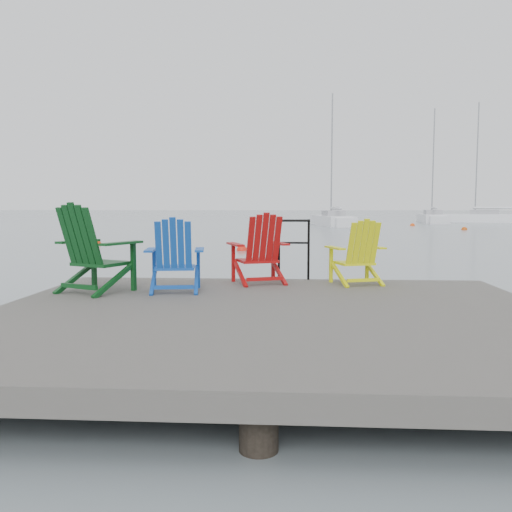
# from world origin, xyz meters

# --- Properties ---
(ground) EXTENTS (400.00, 400.00, 0.00)m
(ground) POSITION_xyz_m (0.00, 0.00, 0.00)
(ground) COLOR slate
(ground) RESTS_ON ground
(dock) EXTENTS (6.00, 5.00, 1.40)m
(dock) POSITION_xyz_m (0.00, 0.00, 0.35)
(dock) COLOR #302D2B
(dock) RESTS_ON ground
(handrail) EXTENTS (0.48, 0.04, 0.90)m
(handrail) POSITION_xyz_m (0.25, 2.45, 1.04)
(handrail) COLOR black
(handrail) RESTS_ON dock
(chair_green) EXTENTS (1.08, 1.03, 1.10)m
(chair_green) POSITION_xyz_m (-2.30, 1.07, 1.06)
(chair_green) COLOR #0A3A14
(chair_green) RESTS_ON dock
(chair_blue) EXTENTS (0.81, 0.76, 0.93)m
(chair_blue) POSITION_xyz_m (-1.27, 1.17, 0.97)
(chair_blue) COLOR #0F43A4
(chair_blue) RESTS_ON dock
(chair_red) EXTENTS (0.93, 0.89, 0.97)m
(chair_red) POSITION_xyz_m (-0.23, 1.98, 0.99)
(chair_red) COLOR #9F0B0B
(chair_red) RESTS_ON dock
(chair_yellow) EXTENTS (0.84, 0.80, 0.89)m
(chair_yellow) POSITION_xyz_m (1.14, 1.99, 0.95)
(chair_yellow) COLOR #DAE00C
(chair_yellow) RESTS_ON dock
(sailboat_near) EXTENTS (3.29, 8.21, 11.08)m
(sailboat_near) POSITION_xyz_m (3.64, 39.51, 0.36)
(sailboat_near) COLOR white
(sailboat_near) RESTS_ON ground
(sailboat_mid) EXTENTS (3.08, 8.30, 11.23)m
(sailboat_mid) POSITION_xyz_m (13.90, 47.88, 0.36)
(sailboat_mid) COLOR white
(sailboat_mid) RESTS_ON ground
(sailboat_far) EXTENTS (8.85, 5.06, 11.86)m
(sailboat_far) POSITION_xyz_m (18.69, 48.66, 0.36)
(sailboat_far) COLOR white
(sailboat_far) RESTS_ON ground
(buoy_a) EXTENTS (0.39, 0.39, 0.39)m
(buoy_a) POSITION_xyz_m (-1.54, 13.72, 0.00)
(buoy_a) COLOR red
(buoy_a) RESTS_ON ground
(buoy_b) EXTENTS (0.36, 0.36, 0.36)m
(buoy_b) POSITION_xyz_m (-7.84, 16.41, 0.00)
(buoy_b) COLOR #B92A0A
(buoy_b) RESTS_ON ground
(buoy_c) EXTENTS (0.41, 0.41, 0.41)m
(buoy_c) POSITION_xyz_m (11.86, 31.54, 0.00)
(buoy_c) COLOR #C4470B
(buoy_c) RESTS_ON ground
(buoy_d) EXTENTS (0.40, 0.40, 0.40)m
(buoy_d) POSITION_xyz_m (10.12, 39.21, 0.00)
(buoy_d) COLOR #F74D0E
(buoy_d) RESTS_ON ground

